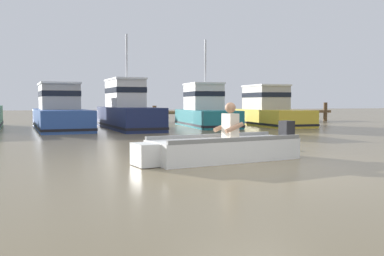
% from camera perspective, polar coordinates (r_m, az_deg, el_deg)
% --- Properties ---
extents(ground_plane, '(120.00, 120.00, 0.00)m').
position_cam_1_polar(ground_plane, '(7.77, 7.71, -5.38)').
color(ground_plane, '#7A6B4C').
extents(wooden_dock, '(11.77, 1.64, 1.25)m').
position_cam_1_polar(wooden_dock, '(26.36, 6.99, 2.17)').
color(wooden_dock, brown).
rests_on(wooden_dock, ground).
extents(rowboat_with_person, '(3.72, 1.56, 1.19)m').
position_cam_1_polar(rowboat_with_person, '(8.70, 3.94, -2.74)').
color(rowboat_with_person, white).
rests_on(rowboat_with_person, ground).
extents(moored_boat_blue, '(2.48, 6.68, 2.06)m').
position_cam_1_polar(moored_boat_blue, '(19.77, -17.34, 2.08)').
color(moored_boat_blue, '#2D519E').
rests_on(moored_boat_blue, ground).
extents(moored_boat_navy, '(2.04, 6.35, 4.23)m').
position_cam_1_polar(moored_boat_navy, '(19.35, -8.73, 2.40)').
color(moored_boat_navy, '#19234C').
rests_on(moored_boat_navy, ground).
extents(moored_boat_teal, '(2.26, 5.41, 4.24)m').
position_cam_1_polar(moored_boat_teal, '(20.92, 1.76, 2.38)').
color(moored_boat_teal, '#1E727A').
rests_on(moored_boat_teal, ground).
extents(moored_boat_yellow, '(2.28, 5.67, 2.09)m').
position_cam_1_polar(moored_boat_yellow, '(22.24, 10.23, 2.33)').
color(moored_boat_yellow, gold).
rests_on(moored_boat_yellow, ground).
extents(mooring_buoy, '(0.52, 0.52, 0.52)m').
position_cam_1_polar(mooring_buoy, '(11.54, 5.33, -1.17)').
color(mooring_buoy, '#E55919').
rests_on(mooring_buoy, ground).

